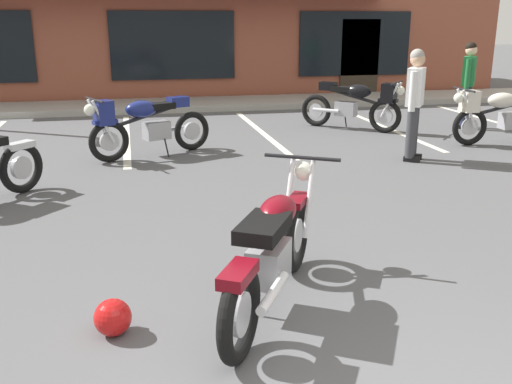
{
  "coord_description": "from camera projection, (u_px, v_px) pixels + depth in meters",
  "views": [
    {
      "loc": [
        -1.2,
        -1.96,
        2.08
      ],
      "look_at": [
        -0.1,
        3.03,
        0.55
      ],
      "focal_mm": 40.37,
      "sensor_mm": 36.0,
      "label": 1
    }
  ],
  "objects": [
    {
      "name": "person_in_black_shirt",
      "position": [
        415.0,
        98.0,
        8.62
      ],
      "size": [
        0.43,
        0.55,
        1.68
      ],
      "color": "black",
      "rests_on": "ground_plane"
    },
    {
      "name": "motorcycle_black_cruiser",
      "position": [
        356.0,
        103.0,
        11.18
      ],
      "size": [
        1.68,
        1.62,
        0.98
      ],
      "color": "black",
      "rests_on": "ground_plane"
    },
    {
      "name": "motorcycle_blue_standard",
      "position": [
        503.0,
        114.0,
        9.92
      ],
      "size": [
        2.11,
        0.66,
        0.98
      ],
      "color": "black",
      "rests_on": "ground_plane"
    },
    {
      "name": "painted_stall_lines",
      "position": [
        196.0,
        135.0,
        10.83
      ],
      "size": [
        12.88,
        4.8,
        0.01
      ],
      "color": "silver",
      "rests_on": "ground_plane"
    },
    {
      "name": "sidewalk_kerb",
      "position": [
        179.0,
        105.0,
        14.18
      ],
      "size": [
        22.0,
        1.8,
        0.14
      ],
      "primitive_type": "cube",
      "color": "#A8A59E",
      "rests_on": "ground_plane"
    },
    {
      "name": "person_in_shorts_foreground",
      "position": [
        468.0,
        80.0,
        11.25
      ],
      "size": [
        0.44,
        0.54,
        1.68
      ],
      "color": "black",
      "rests_on": "ground_plane"
    },
    {
      "name": "brick_storefront_building",
      "position": [
        165.0,
        31.0,
        17.29
      ],
      "size": [
        18.54,
        6.65,
        3.48
      ],
      "color": "brown",
      "rests_on": "ground_plane"
    },
    {
      "name": "motorcycle_red_sportbike",
      "position": [
        145.0,
        124.0,
        8.97
      ],
      "size": [
        1.98,
        1.14,
        0.98
      ],
      "color": "black",
      "rests_on": "ground_plane"
    },
    {
      "name": "motorcycle_foreground_classic",
      "position": [
        273.0,
        250.0,
        4.23
      ],
      "size": [
        1.31,
        1.89,
        0.98
      ],
      "color": "black",
      "rests_on": "ground_plane"
    },
    {
      "name": "helmet_on_pavement",
      "position": [
        113.0,
        317.0,
        3.93
      ],
      "size": [
        0.26,
        0.26,
        0.26
      ],
      "color": "#B71414",
      "rests_on": "ground_plane"
    },
    {
      "name": "ground_plane",
      "position": [
        246.0,
        215.0,
        6.39
      ],
      "size": [
        80.0,
        80.0,
        0.0
      ],
      "primitive_type": "plane",
      "color": "#515154"
    }
  ]
}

